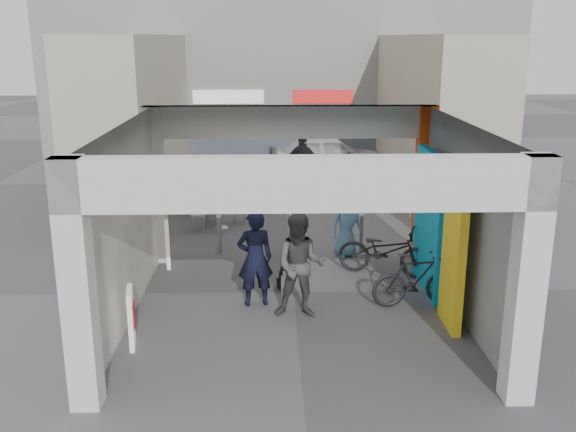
{
  "coord_description": "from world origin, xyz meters",
  "views": [
    {
      "loc": [
        -0.43,
        -11.96,
        4.95
      ],
      "look_at": [
        -0.09,
        1.0,
        1.31
      ],
      "focal_mm": 40.0,
      "sensor_mm": 36.0,
      "label": 1
    }
  ],
  "objects_px": {
    "cafe_set": "(217,215)",
    "man_with_dog": "(255,258)",
    "bicycle_rear": "(416,279)",
    "man_elderly": "(347,225)",
    "produce_stand": "(202,200)",
    "man_back_turned": "(301,266)",
    "bicycle_front": "(385,251)",
    "border_collie": "(284,280)",
    "white_van": "(329,154)",
    "man_crates": "(303,165)"
  },
  "relations": [
    {
      "from": "cafe_set",
      "to": "border_collie",
      "type": "xyz_separation_m",
      "value": [
        1.72,
        -4.7,
        -0.06
      ]
    },
    {
      "from": "man_with_dog",
      "to": "man_crates",
      "type": "bearing_deg",
      "value": -109.22
    },
    {
      "from": "cafe_set",
      "to": "man_back_turned",
      "type": "distance_m",
      "value": 6.26
    },
    {
      "from": "border_collie",
      "to": "man_back_turned",
      "type": "height_order",
      "value": "man_back_turned"
    },
    {
      "from": "man_back_turned",
      "to": "bicycle_rear",
      "type": "height_order",
      "value": "man_back_turned"
    },
    {
      "from": "produce_stand",
      "to": "man_crates",
      "type": "height_order",
      "value": "man_crates"
    },
    {
      "from": "man_elderly",
      "to": "bicycle_rear",
      "type": "distance_m",
      "value": 3.06
    },
    {
      "from": "cafe_set",
      "to": "border_collie",
      "type": "bearing_deg",
      "value": -69.91
    },
    {
      "from": "man_crates",
      "to": "man_with_dog",
      "type": "bearing_deg",
      "value": 105.29
    },
    {
      "from": "cafe_set",
      "to": "man_with_dog",
      "type": "bearing_deg",
      "value": -77.82
    },
    {
      "from": "border_collie",
      "to": "white_van",
      "type": "xyz_separation_m",
      "value": [
        1.88,
        11.42,
        0.5
      ]
    },
    {
      "from": "man_with_dog",
      "to": "bicycle_front",
      "type": "relative_size",
      "value": 0.92
    },
    {
      "from": "man_with_dog",
      "to": "man_back_turned",
      "type": "height_order",
      "value": "man_back_turned"
    },
    {
      "from": "man_crates",
      "to": "bicycle_front",
      "type": "xyz_separation_m",
      "value": [
        1.4,
        -7.21,
        -0.47
      ]
    },
    {
      "from": "cafe_set",
      "to": "bicycle_front",
      "type": "bearing_deg",
      "value": -44.56
    },
    {
      "from": "border_collie",
      "to": "man_with_dog",
      "type": "height_order",
      "value": "man_with_dog"
    },
    {
      "from": "man_with_dog",
      "to": "bicycle_front",
      "type": "distance_m",
      "value": 3.16
    },
    {
      "from": "cafe_set",
      "to": "border_collie",
      "type": "relative_size",
      "value": 2.37
    },
    {
      "from": "white_van",
      "to": "man_crates",
      "type": "bearing_deg",
      "value": 153.21
    },
    {
      "from": "cafe_set",
      "to": "man_crates",
      "type": "bearing_deg",
      "value": 53.61
    },
    {
      "from": "produce_stand",
      "to": "bicycle_front",
      "type": "xyz_separation_m",
      "value": [
        4.46,
        -5.32,
        0.19
      ]
    },
    {
      "from": "produce_stand",
      "to": "cafe_set",
      "type": "bearing_deg",
      "value": -49.3
    },
    {
      "from": "bicycle_front",
      "to": "man_back_turned",
      "type": "bearing_deg",
      "value": 157.46
    },
    {
      "from": "cafe_set",
      "to": "man_with_dog",
      "type": "xyz_separation_m",
      "value": [
        1.16,
        -5.36,
        0.63
      ]
    },
    {
      "from": "produce_stand",
      "to": "man_back_turned",
      "type": "bearing_deg",
      "value": -50.98
    },
    {
      "from": "cafe_set",
      "to": "man_back_turned",
      "type": "xyz_separation_m",
      "value": [
        1.99,
        -5.9,
        0.67
      ]
    },
    {
      "from": "man_crates",
      "to": "bicycle_front",
      "type": "bearing_deg",
      "value": 124.96
    },
    {
      "from": "white_van",
      "to": "man_back_turned",
      "type": "bearing_deg",
      "value": 164.28
    },
    {
      "from": "bicycle_rear",
      "to": "bicycle_front",
      "type": "bearing_deg",
      "value": 1.14
    },
    {
      "from": "cafe_set",
      "to": "man_elderly",
      "type": "xyz_separation_m",
      "value": [
        3.2,
        -2.59,
        0.46
      ]
    },
    {
      "from": "bicycle_rear",
      "to": "man_crates",
      "type": "bearing_deg",
      "value": 1.3
    },
    {
      "from": "produce_stand",
      "to": "bicycle_rear",
      "type": "height_order",
      "value": "bicycle_rear"
    },
    {
      "from": "man_with_dog",
      "to": "man_elderly",
      "type": "bearing_deg",
      "value": -136.99
    },
    {
      "from": "man_crates",
      "to": "bicycle_rear",
      "type": "bearing_deg",
      "value": 124.92
    },
    {
      "from": "man_elderly",
      "to": "man_crates",
      "type": "height_order",
      "value": "man_crates"
    },
    {
      "from": "bicycle_front",
      "to": "man_crates",
      "type": "bearing_deg",
      "value": 31.04
    },
    {
      "from": "bicycle_front",
      "to": "white_van",
      "type": "relative_size",
      "value": 0.47
    },
    {
      "from": "cafe_set",
      "to": "man_elderly",
      "type": "height_order",
      "value": "man_elderly"
    },
    {
      "from": "produce_stand",
      "to": "man_elderly",
      "type": "height_order",
      "value": "man_elderly"
    },
    {
      "from": "man_back_turned",
      "to": "man_crates",
      "type": "relative_size",
      "value": 0.97
    },
    {
      "from": "man_back_turned",
      "to": "man_elderly",
      "type": "distance_m",
      "value": 3.53
    },
    {
      "from": "produce_stand",
      "to": "man_crates",
      "type": "xyz_separation_m",
      "value": [
        3.05,
        1.88,
        0.66
      ]
    },
    {
      "from": "man_crates",
      "to": "man_elderly",
      "type": "bearing_deg",
      "value": 120.79
    },
    {
      "from": "man_back_turned",
      "to": "bicycle_front",
      "type": "xyz_separation_m",
      "value": [
        1.9,
        2.07,
        -0.44
      ]
    },
    {
      "from": "cafe_set",
      "to": "white_van",
      "type": "distance_m",
      "value": 7.64
    },
    {
      "from": "man_elderly",
      "to": "white_van",
      "type": "xyz_separation_m",
      "value": [
        0.39,
        9.31,
        -0.02
      ]
    },
    {
      "from": "cafe_set",
      "to": "man_with_dog",
      "type": "height_order",
      "value": "man_with_dog"
    },
    {
      "from": "man_elderly",
      "to": "man_crates",
      "type": "distance_m",
      "value": 6.01
    },
    {
      "from": "bicycle_rear",
      "to": "man_elderly",
      "type": "bearing_deg",
      "value": 9.46
    },
    {
      "from": "cafe_set",
      "to": "bicycle_front",
      "type": "xyz_separation_m",
      "value": [
        3.89,
        -3.83,
        0.24
      ]
    }
  ]
}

